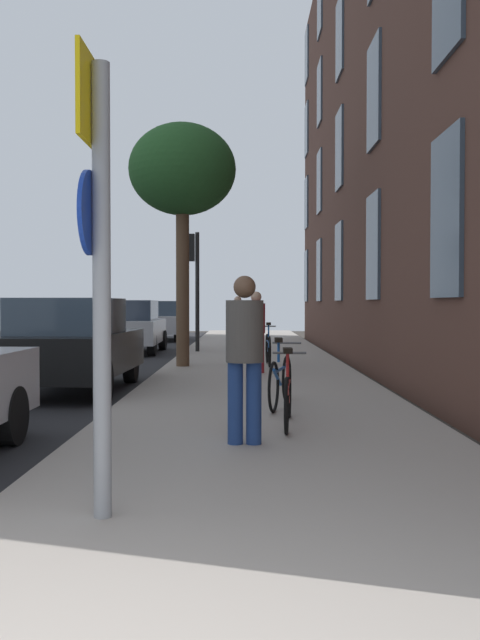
{
  "coord_description": "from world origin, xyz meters",
  "views": [
    {
      "loc": [
        0.84,
        -1.81,
        1.55
      ],
      "look_at": [
        0.76,
        10.1,
        1.25
      ],
      "focal_mm": 38.46,
      "sensor_mm": 36.0,
      "label": 1
    }
  ],
  "objects_px": {
    "bicycle_2": "(268,348)",
    "car_2": "(130,326)",
    "traffic_light": "(194,270)",
    "tree_near": "(182,172)",
    "bicycle_1": "(280,380)",
    "pedestrian_2": "(238,319)",
    "bicycle_0": "(288,395)",
    "sign_post": "(98,247)",
    "car_3": "(161,320)",
    "car_1": "(71,344)",
    "pedestrian_0": "(245,348)",
    "pedestrian_1": "(256,326)"
  },
  "relations": [
    {
      "from": "bicycle_2",
      "to": "pedestrian_1",
      "type": "height_order",
      "value": "pedestrian_1"
    },
    {
      "from": "tree_near",
      "to": "car_2",
      "type": "distance_m",
      "value": 7.01
    },
    {
      "from": "pedestrian_1",
      "to": "car_2",
      "type": "xyz_separation_m",
      "value": [
        -3.76,
        7.09,
        -0.23
      ]
    },
    {
      "from": "bicycle_0",
      "to": "car_1",
      "type": "xyz_separation_m",
      "value": [
        -3.51,
        3.88,
        0.36
      ]
    },
    {
      "from": "bicycle_2",
      "to": "car_3",
      "type": "xyz_separation_m",
      "value": [
        -3.99,
        12.58,
        0.33
      ]
    },
    {
      "from": "sign_post",
      "to": "car_1",
      "type": "bearing_deg",
      "value": 105.58
    },
    {
      "from": "car_3",
      "to": "pedestrian_2",
      "type": "bearing_deg",
      "value": -66.13
    },
    {
      "from": "car_1",
      "to": "tree_near",
      "type": "bearing_deg",
      "value": 66.45
    },
    {
      "from": "bicycle_1",
      "to": "pedestrian_1",
      "type": "bearing_deg",
      "value": 93.21
    },
    {
      "from": "sign_post",
      "to": "car_2",
      "type": "bearing_deg",
      "value": 98.78
    },
    {
      "from": "pedestrian_1",
      "to": "car_1",
      "type": "relative_size",
      "value": 0.4
    },
    {
      "from": "bicycle_1",
      "to": "car_2",
      "type": "distance_m",
      "value": 12.37
    },
    {
      "from": "bicycle_2",
      "to": "pedestrian_2",
      "type": "height_order",
      "value": "pedestrian_2"
    },
    {
      "from": "traffic_light",
      "to": "pedestrian_0",
      "type": "bearing_deg",
      "value": -83.56
    },
    {
      "from": "tree_near",
      "to": "pedestrian_2",
      "type": "relative_size",
      "value": 3.33
    },
    {
      "from": "bicycle_0",
      "to": "pedestrian_2",
      "type": "relative_size",
      "value": 1.04
    },
    {
      "from": "traffic_light",
      "to": "bicycle_2",
      "type": "xyz_separation_m",
      "value": [
        2.04,
        -4.51,
        -2.02
      ]
    },
    {
      "from": "tree_near",
      "to": "car_2",
      "type": "height_order",
      "value": "tree_near"
    },
    {
      "from": "traffic_light",
      "to": "pedestrian_2",
      "type": "height_order",
      "value": "traffic_light"
    },
    {
      "from": "traffic_light",
      "to": "car_1",
      "type": "xyz_separation_m",
      "value": [
        -1.5,
        -8.39,
        -1.69
      ]
    },
    {
      "from": "bicycle_0",
      "to": "car_3",
      "type": "xyz_separation_m",
      "value": [
        -3.95,
        20.34,
        0.36
      ]
    },
    {
      "from": "car_2",
      "to": "pedestrian_2",
      "type": "bearing_deg",
      "value": -1.97
    },
    {
      "from": "sign_post",
      "to": "tree_near",
      "type": "height_order",
      "value": "tree_near"
    },
    {
      "from": "sign_post",
      "to": "bicycle_0",
      "type": "relative_size",
      "value": 1.8
    },
    {
      "from": "bicycle_0",
      "to": "pedestrian_1",
      "type": "distance_m",
      "value": 6.08
    },
    {
      "from": "tree_near",
      "to": "bicycle_1",
      "type": "height_order",
      "value": "tree_near"
    },
    {
      "from": "pedestrian_0",
      "to": "car_3",
      "type": "bearing_deg",
      "value": 99.16
    },
    {
      "from": "bicycle_2",
      "to": "pedestrian_0",
      "type": "xyz_separation_m",
      "value": [
        -0.54,
        -8.79,
        0.59
      ]
    },
    {
      "from": "tree_near",
      "to": "pedestrian_0",
      "type": "xyz_separation_m",
      "value": [
        1.4,
        -8.58,
        -3.4
      ]
    },
    {
      "from": "pedestrian_2",
      "to": "traffic_light",
      "type": "bearing_deg",
      "value": -149.73
    },
    {
      "from": "car_3",
      "to": "bicycle_2",
      "type": "bearing_deg",
      "value": -72.41
    },
    {
      "from": "sign_post",
      "to": "car_3",
      "type": "distance_m",
      "value": 23.89
    },
    {
      "from": "traffic_light",
      "to": "bicycle_1",
      "type": "relative_size",
      "value": 2.08
    },
    {
      "from": "pedestrian_2",
      "to": "car_1",
      "type": "bearing_deg",
      "value": -106.97
    },
    {
      "from": "traffic_light",
      "to": "car_1",
      "type": "bearing_deg",
      "value": -100.13
    },
    {
      "from": "tree_near",
      "to": "pedestrian_2",
      "type": "distance_m",
      "value": 6.57
    },
    {
      "from": "bicycle_1",
      "to": "car_1",
      "type": "bearing_deg",
      "value": 145.11
    },
    {
      "from": "bicycle_0",
      "to": "car_1",
      "type": "distance_m",
      "value": 5.24
    },
    {
      "from": "bicycle_2",
      "to": "car_1",
      "type": "bearing_deg",
      "value": -132.39
    },
    {
      "from": "traffic_light",
      "to": "pedestrian_2",
      "type": "xyz_separation_m",
      "value": [
        1.29,
        0.75,
        -1.47
      ]
    },
    {
      "from": "bicycle_2",
      "to": "pedestrian_0",
      "type": "distance_m",
      "value": 8.83
    },
    {
      "from": "bicycle_2",
      "to": "car_2",
      "type": "height_order",
      "value": "car_2"
    },
    {
      "from": "bicycle_2",
      "to": "pedestrian_1",
      "type": "bearing_deg",
      "value": -100.13
    },
    {
      "from": "car_1",
      "to": "sign_post",
      "type": "bearing_deg",
      "value": -74.42
    },
    {
      "from": "car_1",
      "to": "bicycle_2",
      "type": "bearing_deg",
      "value": 47.61
    },
    {
      "from": "bicycle_0",
      "to": "bicycle_1",
      "type": "bearing_deg",
      "value": 90.5
    },
    {
      "from": "pedestrian_2",
      "to": "pedestrian_0",
      "type": "bearing_deg",
      "value": -89.14
    },
    {
      "from": "pedestrian_0",
      "to": "pedestrian_1",
      "type": "distance_m",
      "value": 7.08
    },
    {
      "from": "pedestrian_2",
      "to": "car_3",
      "type": "height_order",
      "value": "pedestrian_2"
    },
    {
      "from": "sign_post",
      "to": "pedestrian_0",
      "type": "xyz_separation_m",
      "value": [
        0.97,
        2.37,
        -0.82
      ]
    }
  ]
}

